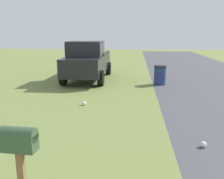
% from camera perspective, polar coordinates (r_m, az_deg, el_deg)
% --- Properties ---
extents(mailbox, '(0.23, 0.47, 1.35)m').
position_cam_1_polar(mailbox, '(3.42, -20.66, -12.46)').
color(mailbox, brown).
rests_on(mailbox, ground).
extents(pickup_truck, '(5.18, 2.13, 2.09)m').
position_cam_1_polar(pickup_truck, '(13.43, -5.68, 6.92)').
color(pickup_truck, black).
rests_on(pickup_truck, ground).
extents(trash_bin, '(0.60, 0.60, 0.94)m').
position_cam_1_polar(trash_bin, '(12.38, 11.04, 3.30)').
color(trash_bin, navy).
rests_on(trash_bin, ground).
extents(litter_bag_near_hydrant, '(0.14, 0.14, 0.14)m').
position_cam_1_polar(litter_bag_near_hydrant, '(5.98, 20.42, -11.85)').
color(litter_bag_near_hydrant, silver).
rests_on(litter_bag_near_hydrant, ground).
extents(litter_bag_midfield_a, '(0.14, 0.14, 0.14)m').
position_cam_1_polar(litter_bag_midfield_a, '(8.77, -6.49, -3.20)').
color(litter_bag_midfield_a, silver).
rests_on(litter_bag_midfield_a, ground).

